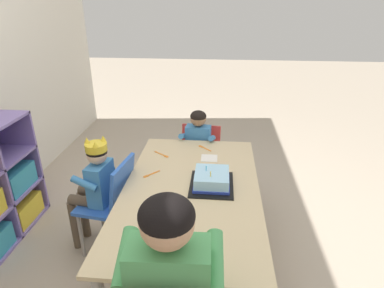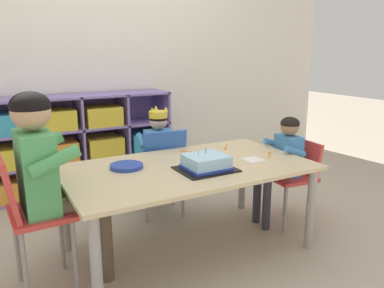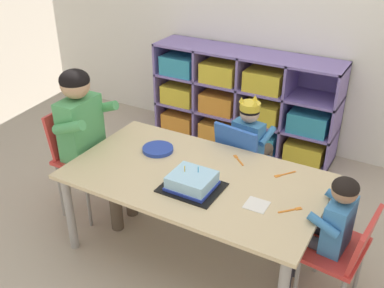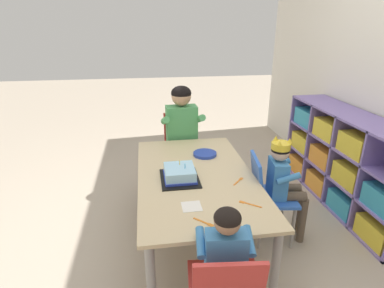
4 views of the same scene
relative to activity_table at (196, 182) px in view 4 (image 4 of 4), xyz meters
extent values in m
plane|color=tan|center=(0.00, 0.00, -0.50)|extent=(16.00, 16.00, 0.00)
cube|color=#7F6BB2|center=(-0.33, 1.65, -0.07)|extent=(1.67, 0.01, 0.87)
cube|color=#7F6BB2|center=(-1.15, 1.47, -0.07)|extent=(0.02, 0.38, 0.87)
cube|color=#7F6BB2|center=(-0.74, 1.47, -0.07)|extent=(0.02, 0.38, 0.87)
cube|color=#7F6BB2|center=(-0.33, 1.47, -0.07)|extent=(0.02, 0.38, 0.87)
cube|color=#7F6BB2|center=(0.08, 1.47, -0.07)|extent=(0.02, 0.38, 0.87)
cube|color=#7F6BB2|center=(-0.33, 1.47, -0.49)|extent=(1.67, 0.38, 0.02)
cube|color=#7F6BB2|center=(-0.33, 1.47, -0.21)|extent=(1.67, 0.38, 0.02)
cube|color=#7F6BB2|center=(-0.33, 1.47, 0.07)|extent=(1.67, 0.38, 0.02)
cube|color=#7F6BB2|center=(-0.33, 1.47, 0.36)|extent=(1.67, 0.38, 0.02)
cube|color=orange|center=(-0.94, 1.45, -0.40)|extent=(0.32, 0.30, 0.17)
cube|color=orange|center=(-0.53, 1.45, -0.40)|extent=(0.32, 0.30, 0.17)
cube|color=teal|center=(-0.12, 1.45, -0.40)|extent=(0.32, 0.30, 0.17)
cube|color=yellow|center=(-0.94, 1.45, -0.11)|extent=(0.32, 0.30, 0.17)
cube|color=orange|center=(-0.53, 1.45, -0.11)|extent=(0.32, 0.30, 0.17)
cube|color=yellow|center=(-0.12, 1.45, -0.11)|extent=(0.32, 0.30, 0.17)
cube|color=teal|center=(-0.94, 1.45, 0.17)|extent=(0.32, 0.30, 0.17)
cube|color=yellow|center=(-0.53, 1.45, 0.17)|extent=(0.32, 0.30, 0.17)
cube|color=yellow|center=(-0.12, 1.45, 0.17)|extent=(0.32, 0.30, 0.17)
cube|color=#D1B789|center=(0.00, 0.00, 0.05)|extent=(1.50, 0.85, 0.02)
cylinder|color=#9E9993|center=(-0.69, -0.37, -0.23)|extent=(0.05, 0.05, 0.54)
cylinder|color=#9E9993|center=(0.69, -0.37, -0.23)|extent=(0.05, 0.05, 0.54)
cylinder|color=#9E9993|center=(-0.69, 0.37, -0.23)|extent=(0.05, 0.05, 0.54)
cylinder|color=#9E9993|center=(0.69, 0.37, -0.23)|extent=(0.05, 0.05, 0.54)
cube|color=blue|center=(0.08, 0.60, -0.14)|extent=(0.39, 0.36, 0.03)
cube|color=blue|center=(0.05, 0.46, 0.03)|extent=(0.33, 0.11, 0.32)
cylinder|color=gray|center=(0.24, 0.71, -0.33)|extent=(0.02, 0.02, 0.36)
cylinder|color=gray|center=(-0.05, 0.75, -0.33)|extent=(0.02, 0.02, 0.36)
cylinder|color=gray|center=(0.20, 0.46, -0.33)|extent=(0.02, 0.02, 0.36)
cylinder|color=gray|center=(-0.09, 0.50, -0.33)|extent=(0.02, 0.02, 0.36)
cube|color=#3D7FBC|center=(0.08, 0.61, 0.02)|extent=(0.22, 0.14, 0.29)
sphere|color=#DBB293|center=(0.08, 0.61, 0.24)|extent=(0.13, 0.13, 0.13)
ellipsoid|color=black|center=(0.08, 0.61, 0.26)|extent=(0.14, 0.14, 0.10)
cylinder|color=yellow|center=(0.08, 0.61, 0.29)|extent=(0.14, 0.14, 0.05)
cone|color=yellow|center=(0.08, 0.67, 0.33)|extent=(0.04, 0.04, 0.04)
cone|color=yellow|center=(0.12, 0.58, 0.33)|extent=(0.04, 0.04, 0.04)
cone|color=yellow|center=(0.02, 0.59, 0.33)|extent=(0.04, 0.04, 0.04)
cylinder|color=brown|center=(0.15, 0.71, -0.10)|extent=(0.10, 0.22, 0.07)
cylinder|color=brown|center=(0.03, 0.73, -0.10)|extent=(0.10, 0.22, 0.07)
cylinder|color=brown|center=(0.17, 0.81, -0.32)|extent=(0.06, 0.06, 0.38)
cylinder|color=brown|center=(0.04, 0.83, -0.32)|extent=(0.06, 0.06, 0.38)
cylinder|color=#3D7FBC|center=(0.21, 0.64, 0.08)|extent=(0.07, 0.18, 0.10)
cylinder|color=#3D7FBC|center=(-0.04, 0.67, 0.08)|extent=(0.07, 0.18, 0.10)
cube|color=red|center=(-0.87, 0.00, -0.06)|extent=(0.31, 0.38, 0.03)
cube|color=red|center=(-1.01, 0.00, 0.11)|extent=(0.08, 0.34, 0.31)
cylinder|color=gray|center=(-0.74, -0.15, -0.29)|extent=(0.02, 0.02, 0.43)
cylinder|color=gray|center=(-0.76, 0.16, -0.29)|extent=(0.02, 0.02, 0.43)
cylinder|color=gray|center=(-0.98, -0.15, -0.29)|extent=(0.02, 0.02, 0.43)
cylinder|color=gray|center=(-1.00, 0.15, -0.29)|extent=(0.02, 0.02, 0.43)
cube|color=#4C9E5B|center=(-0.87, 0.00, 0.16)|extent=(0.17, 0.31, 0.42)
sphere|color=tan|center=(-0.87, 0.00, 0.47)|extent=(0.19, 0.19, 0.19)
ellipsoid|color=black|center=(-0.87, 0.00, 0.49)|extent=(0.19, 0.19, 0.14)
cylinder|color=brown|center=(-0.72, -0.08, -0.02)|extent=(0.30, 0.11, 0.10)
cylinder|color=brown|center=(-0.72, 0.10, -0.02)|extent=(0.30, 0.11, 0.10)
cylinder|color=brown|center=(-0.57, -0.08, -0.28)|extent=(0.08, 0.08, 0.45)
cylinder|color=brown|center=(-0.57, 0.10, -0.28)|extent=(0.08, 0.08, 0.45)
cylinder|color=#4C9E5B|center=(-0.80, -0.17, 0.25)|extent=(0.25, 0.07, 0.14)
cylinder|color=#4C9E5B|center=(-0.82, 0.17, 0.25)|extent=(0.25, 0.07, 0.14)
cube|color=red|center=(0.84, 0.02, -0.15)|extent=(0.34, 0.41, 0.03)
cube|color=red|center=(0.98, 0.00, -0.01)|extent=(0.09, 0.35, 0.24)
cube|color=#3D7FBC|center=(0.84, 0.02, 0.01)|extent=(0.13, 0.22, 0.29)
sphere|color=#997051|center=(0.84, 0.02, 0.23)|extent=(0.13, 0.13, 0.13)
ellipsoid|color=black|center=(0.84, 0.02, 0.25)|extent=(0.14, 0.14, 0.10)
cylinder|color=#33333D|center=(0.74, 0.09, -0.11)|extent=(0.22, 0.09, 0.07)
cylinder|color=#33333D|center=(0.73, -0.03, -0.11)|extent=(0.22, 0.09, 0.07)
cylinder|color=#33333D|center=(0.63, 0.10, -0.32)|extent=(0.06, 0.06, 0.37)
cylinder|color=#33333D|center=(0.62, -0.02, -0.32)|extent=(0.06, 0.06, 0.37)
cylinder|color=#3D7FBC|center=(0.81, 0.15, 0.07)|extent=(0.18, 0.06, 0.10)
cylinder|color=#3D7FBC|center=(0.78, -0.10, 0.07)|extent=(0.18, 0.06, 0.10)
cube|color=black|center=(0.05, -0.13, 0.07)|extent=(0.33, 0.27, 0.01)
cube|color=#9ED1EF|center=(0.05, -0.13, 0.11)|extent=(0.24, 0.21, 0.08)
cube|color=#283DB2|center=(0.05, -0.13, 0.08)|extent=(0.25, 0.23, 0.02)
cylinder|color=#EFCC4C|center=(0.00, -0.12, 0.17)|extent=(0.01, 0.01, 0.04)
cylinder|color=#4CB2E5|center=(0.07, -0.09, 0.17)|extent=(0.01, 0.01, 0.04)
cylinder|color=#233DA3|center=(-0.35, 0.14, 0.07)|extent=(0.20, 0.20, 0.02)
cube|color=white|center=(0.43, -0.10, 0.06)|extent=(0.12, 0.12, 0.00)
cube|color=orange|center=(0.58, -0.07, 0.06)|extent=(0.08, 0.08, 0.00)
cube|color=orange|center=(0.63, -0.02, 0.06)|extent=(0.04, 0.04, 0.00)
cube|color=orange|center=(0.47, 0.29, 0.06)|extent=(0.07, 0.09, 0.00)
cube|color=orange|center=(0.43, 0.23, 0.06)|extent=(0.04, 0.04, 0.00)
cube|color=orange|center=(0.17, 0.27, 0.06)|extent=(0.08, 0.07, 0.00)
cube|color=orange|center=(0.12, 0.31, 0.06)|extent=(0.04, 0.04, 0.00)
camera|label=1|loc=(-1.75, -0.16, 1.15)|focal=30.62mm
camera|label=2|loc=(-1.07, -1.97, 0.76)|focal=35.59mm
camera|label=3|loc=(1.07, -1.93, 1.47)|focal=41.49mm
camera|label=4|loc=(2.07, -0.34, 1.12)|focal=29.35mm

